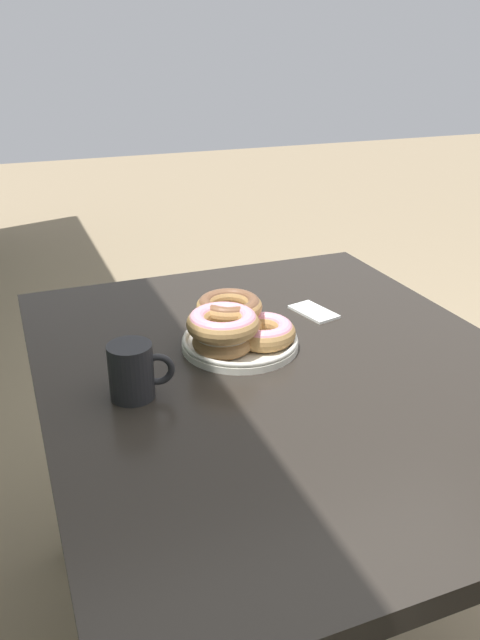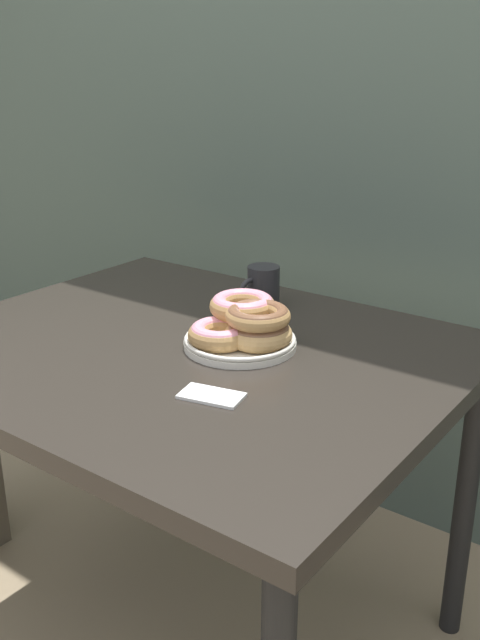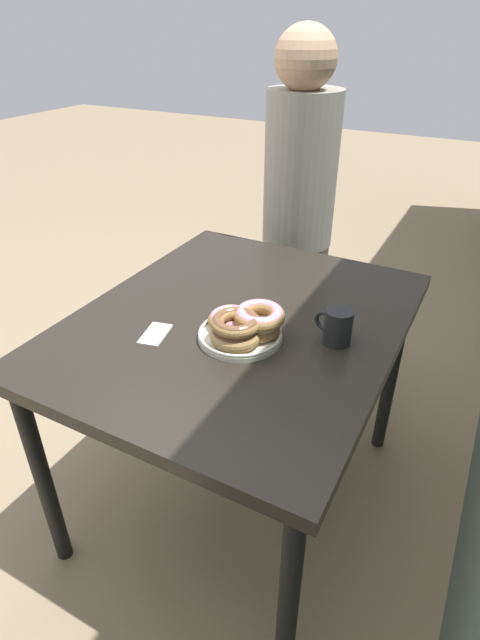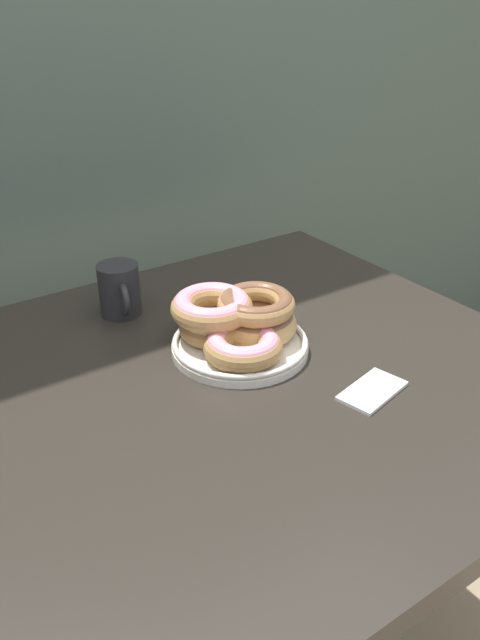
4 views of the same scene
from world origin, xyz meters
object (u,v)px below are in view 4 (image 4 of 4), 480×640
(coffee_mug, at_px, (120,290))
(napkin, at_px, (372,391))
(donut_plate, at_px, (238,325))
(dining_table, at_px, (210,424))

(coffee_mug, bearing_deg, napkin, -65.61)
(napkin, bearing_deg, coffee_mug, 114.39)
(donut_plate, xyz_separation_m, coffee_mug, (-0.11, 0.23, 0.01))
(donut_plate, relative_size, napkin, 2.14)
(donut_plate, bearing_deg, napkin, -67.17)
(dining_table, xyz_separation_m, donut_plate, (0.10, 0.07, 0.13))
(donut_plate, height_order, coffee_mug, coffee_mug)
(dining_table, height_order, napkin, napkin)
(dining_table, bearing_deg, coffee_mug, 92.38)
(napkin, bearing_deg, dining_table, 140.19)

